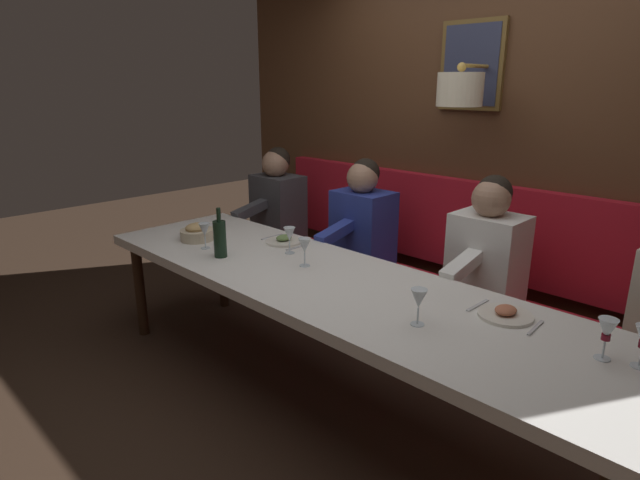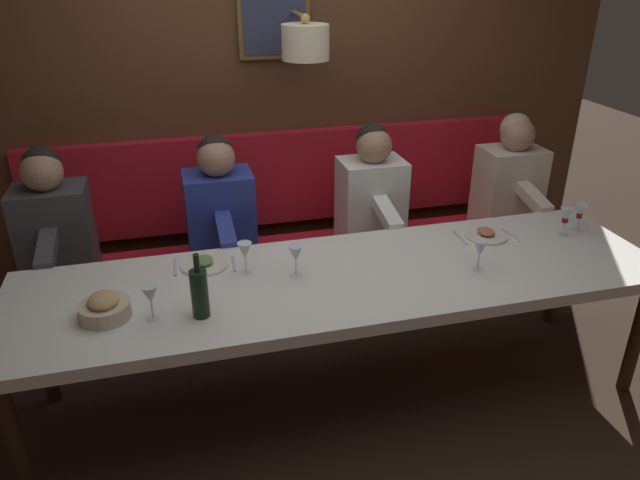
% 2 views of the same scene
% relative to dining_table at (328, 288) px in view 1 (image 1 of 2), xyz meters
% --- Properties ---
extents(ground_plane, '(12.00, 12.00, 0.00)m').
position_rel_dining_table_xyz_m(ground_plane, '(0.00, 0.00, -0.68)').
color(ground_plane, '#332319').
extents(dining_table, '(0.90, 3.22, 0.74)m').
position_rel_dining_table_xyz_m(dining_table, '(0.00, 0.00, 0.00)').
color(dining_table, silver).
rests_on(dining_table, ground_plane).
extents(banquette_bench, '(0.52, 3.42, 0.45)m').
position_rel_dining_table_xyz_m(banquette_bench, '(0.89, 0.00, -0.46)').
color(banquette_bench, red).
rests_on(banquette_bench, ground_plane).
extents(back_wall_panel, '(0.59, 4.62, 2.90)m').
position_rel_dining_table_xyz_m(back_wall_panel, '(1.46, -0.00, 0.68)').
color(back_wall_panel, '#51331E').
rests_on(back_wall_panel, ground_plane).
extents(diner_near, '(0.60, 0.40, 0.79)m').
position_rel_dining_table_xyz_m(diner_near, '(0.88, -0.44, 0.13)').
color(diner_near, white).
rests_on(diner_near, banquette_bench).
extents(diner_middle, '(0.60, 0.40, 0.79)m').
position_rel_dining_table_xyz_m(diner_middle, '(0.88, 0.51, 0.13)').
color(diner_middle, '#283893').
rests_on(diner_middle, banquette_bench).
extents(diner_far, '(0.60, 0.40, 0.79)m').
position_rel_dining_table_xyz_m(diner_far, '(0.88, 1.44, 0.13)').
color(diner_far, '#3D3D42').
rests_on(diner_far, banquette_bench).
extents(place_setting_0, '(0.24, 0.31, 0.05)m').
position_rel_dining_table_xyz_m(place_setting_0, '(0.22, -0.88, 0.07)').
color(place_setting_0, silver).
rests_on(place_setting_0, dining_table).
extents(place_setting_1, '(0.24, 0.31, 0.05)m').
position_rel_dining_table_xyz_m(place_setting_1, '(0.27, 0.66, 0.07)').
color(place_setting_1, silver).
rests_on(place_setting_1, dining_table).
extents(wine_glass_0, '(0.07, 0.07, 0.16)m').
position_rel_dining_table_xyz_m(wine_glass_0, '(-0.12, -0.65, 0.17)').
color(wine_glass_0, silver).
rests_on(wine_glass_0, dining_table).
extents(wine_glass_2, '(0.07, 0.07, 0.16)m').
position_rel_dining_table_xyz_m(wine_glass_2, '(0.05, 0.24, 0.17)').
color(wine_glass_2, silver).
rests_on(wine_glass_2, dining_table).
extents(wine_glass_3, '(0.07, 0.07, 0.16)m').
position_rel_dining_table_xyz_m(wine_glass_3, '(0.13, -1.31, 0.17)').
color(wine_glass_3, silver).
rests_on(wine_glass_3, dining_table).
extents(wine_glass_4, '(0.07, 0.07, 0.16)m').
position_rel_dining_table_xyz_m(wine_glass_4, '(-0.17, 0.92, 0.17)').
color(wine_glass_4, silver).
rests_on(wine_glass_4, dining_table).
extents(wine_glass_5, '(0.07, 0.07, 0.16)m').
position_rel_dining_table_xyz_m(wine_glass_5, '(0.14, 0.47, 0.17)').
color(wine_glass_5, silver).
rests_on(wine_glass_5, dining_table).
extents(wine_bottle, '(0.08, 0.08, 0.30)m').
position_rel_dining_table_xyz_m(wine_bottle, '(-0.19, 0.71, 0.17)').
color(wine_bottle, black).
rests_on(wine_bottle, dining_table).
extents(bread_bowl, '(0.22, 0.22, 0.12)m').
position_rel_dining_table_xyz_m(bread_bowl, '(-0.10, 1.11, 0.10)').
color(bread_bowl, beige).
rests_on(bread_bowl, dining_table).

